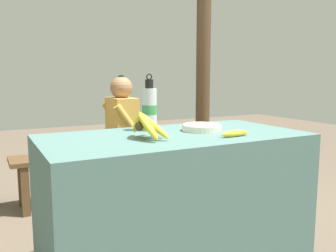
{
  "coord_description": "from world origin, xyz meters",
  "views": [
    {
      "loc": [
        -0.91,
        -1.65,
        1.08
      ],
      "look_at": [
        -0.01,
        0.05,
        0.81
      ],
      "focal_mm": 38.0,
      "sensor_mm": 36.0,
      "label": 1
    }
  ],
  "objects": [
    {
      "name": "market_counter",
      "position": [
        0.0,
        0.0,
        0.38
      ],
      "size": [
        1.41,
        0.72,
        0.77
      ],
      "color": "#4C706B",
      "rests_on": "ground_plane"
    },
    {
      "name": "wooden_bench",
      "position": [
        0.14,
        1.32,
        0.36
      ],
      "size": [
        1.79,
        0.32,
        0.43
      ],
      "color": "brown",
      "rests_on": "ground_plane"
    },
    {
      "name": "banana_bunch_green",
      "position": [
        -0.32,
        1.32,
        0.48
      ],
      "size": [
        0.15,
        0.28,
        0.12
      ],
      "color": "#4C381E",
      "rests_on": "wooden_bench"
    },
    {
      "name": "serving_bowl",
      "position": [
        0.2,
        0.04,
        0.79
      ],
      "size": [
        0.23,
        0.23,
        0.04
      ],
      "color": "silver",
      "rests_on": "market_counter"
    },
    {
      "name": "support_post_far",
      "position": [
        1.18,
        1.54,
        1.24
      ],
      "size": [
        0.15,
        0.15,
        2.47
      ],
      "color": "#4C3823",
      "rests_on": "ground_plane"
    },
    {
      "name": "banana_bunch_ripe",
      "position": [
        -0.19,
        -0.05,
        0.84
      ],
      "size": [
        0.18,
        0.29,
        0.15
      ],
      "color": "#4C381E",
      "rests_on": "market_counter"
    },
    {
      "name": "water_bottle",
      "position": [
        -0.06,
        0.19,
        0.9
      ],
      "size": [
        0.09,
        0.09,
        0.32
      ],
      "color": "silver",
      "rests_on": "market_counter"
    },
    {
      "name": "seated_vendor",
      "position": [
        0.13,
        1.29,
        0.63
      ],
      "size": [
        0.4,
        0.39,
        1.09
      ],
      "rotation": [
        0.0,
        0.0,
        3.14
      ],
      "color": "#564C60",
      "rests_on": "ground_plane"
    },
    {
      "name": "loose_banana_front",
      "position": [
        0.24,
        -0.21,
        0.78
      ],
      "size": [
        0.18,
        0.04,
        0.03
      ],
      "rotation": [
        0.0,
        0.0,
        0.03
      ],
      "color": "yellow",
      "rests_on": "market_counter"
    }
  ]
}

